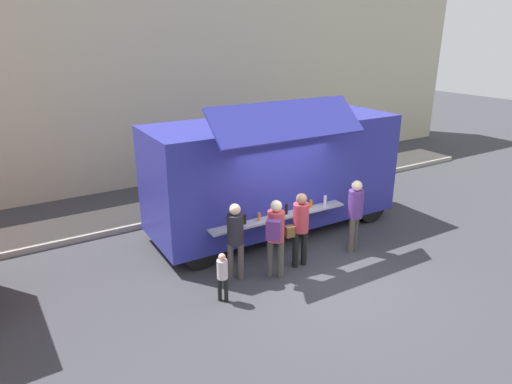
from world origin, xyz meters
name	(u,v)px	position (x,y,z in m)	size (l,w,h in m)	color
ground_plane	(315,271)	(0.00, 0.00, 0.00)	(60.00, 60.00, 0.00)	#38383D
curb_strip	(98,223)	(-3.51, 4.99, 0.07)	(28.00, 1.60, 0.15)	#9E998E
building_behind	(89,80)	(-2.51, 8.89, 3.50)	(32.00, 2.40, 7.00)	beige
food_truck_main	(275,171)	(0.50, 2.37, 1.60)	(6.52, 3.10, 3.58)	#2D3099
trash_bin	(326,169)	(4.18, 4.69, 0.50)	(0.60, 0.60, 0.99)	#2E5C3A
customer_front_ordering	(300,224)	(-0.16, 0.39, 1.02)	(0.57, 0.35, 1.72)	black
customer_mid_with_backpack	(275,232)	(-0.90, 0.24, 1.07)	(0.54, 0.54, 1.75)	#4C4742
customer_rear_waiting	(235,235)	(-1.63, 0.64, 1.02)	(0.35, 0.35, 1.70)	#4E4542
customer_extra_browsing	(355,209)	(1.41, 0.33, 1.05)	(0.36, 0.36, 1.76)	#504942
child_near_queue	(222,273)	(-2.27, 0.02, 0.62)	(0.21, 0.21, 1.03)	black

